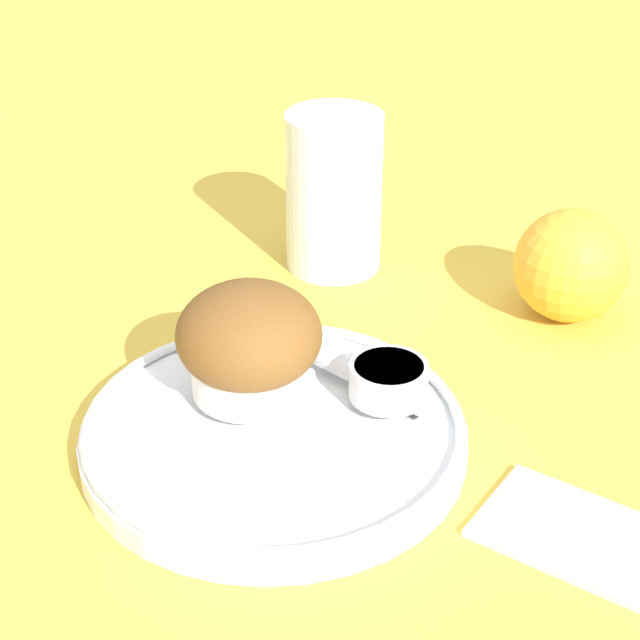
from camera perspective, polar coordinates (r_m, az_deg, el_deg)
ground_plane at (r=0.60m, az=-2.95°, el=-6.63°), size 3.00×3.00×0.00m
plate at (r=0.59m, az=-2.20°, el=-5.86°), size 0.21×0.21×0.02m
muffin at (r=0.59m, az=-3.79°, el=-1.26°), size 0.08×0.08×0.06m
cream_ramekin at (r=0.60m, az=3.67°, el=-3.15°), size 0.04×0.04×0.02m
berry_pair at (r=0.61m, az=-2.07°, el=-2.51°), size 0.03×0.01×0.01m
butter_knife at (r=0.63m, az=0.80°, el=-2.25°), size 0.15×0.04×0.00m
orange_fruit at (r=0.71m, az=13.24°, el=2.85°), size 0.07×0.07×0.07m
juice_glass at (r=0.75m, az=0.75°, el=6.83°), size 0.07×0.07×0.11m
folded_napkin at (r=0.55m, az=14.55°, el=-11.26°), size 0.11×0.06×0.01m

